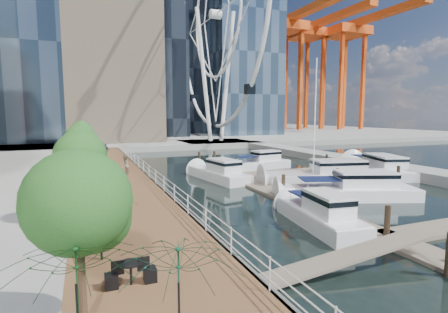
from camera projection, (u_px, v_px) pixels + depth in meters
ground at (314, 235)px, 18.65m from camera, size 520.00×520.00×0.00m
boardwalk at (114, 186)px, 29.06m from camera, size 6.00×60.00×1.00m
seawall at (150, 183)px, 30.17m from camera, size 0.25×60.00×1.00m
land_far at (121, 133)px, 112.50m from camera, size 200.00×114.00×1.00m
breakwater at (348, 161)px, 44.44m from camera, size 4.00×60.00×1.00m
pier at (216, 143)px, 71.67m from camera, size 14.00×12.00×1.00m
railing at (149, 171)px, 30.01m from camera, size 0.10×60.00×1.05m
floating_docks at (320, 182)px, 30.74m from camera, size 16.00×34.00×2.60m
ferris_wheel at (216, 15)px, 68.63m from camera, size 5.80×45.60×47.80m
port_cranes at (309, 78)px, 129.49m from camera, size 40.00×52.00×38.00m
street_trees at (81, 142)px, 26.79m from camera, size 2.60×42.60×4.60m
cafe_tables at (113, 252)px, 12.78m from camera, size 2.50×13.70×0.74m
yacht_foreground at (349, 199)px, 26.69m from camera, size 11.45×6.58×2.15m
pedestrian_near at (121, 186)px, 21.83m from camera, size 0.84×0.75×1.94m
pedestrian_mid at (125, 165)px, 31.15m from camera, size 0.88×1.01×1.75m
pedestrian_far at (106, 151)px, 43.52m from camera, size 1.16×0.97×1.86m
moored_yachts at (325, 183)px, 32.76m from camera, size 23.30×31.73×11.50m
cafe_seating at (116, 271)px, 9.12m from camera, size 5.84×9.83×2.72m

